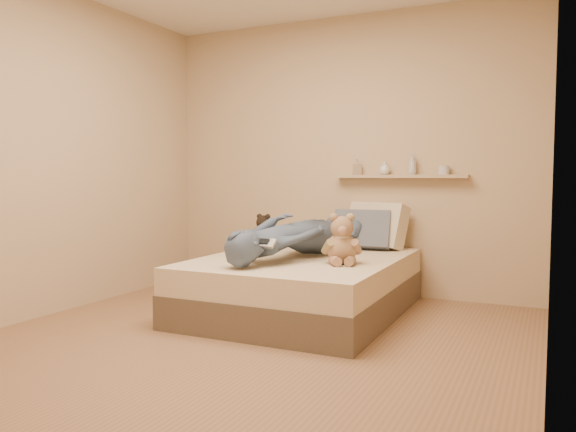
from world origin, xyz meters
The scene contains 10 objects.
room centered at (0.00, 0.00, 1.30)m, with size 3.80×3.80×3.80m.
bed centered at (0.00, 0.93, 0.22)m, with size 1.50×1.90×0.45m.
game_console centered at (-0.07, 0.37, 0.62)m, with size 0.20×0.09×0.07m.
teddy_bear centered at (0.40, 0.74, 0.61)m, with size 0.30×0.31×0.38m.
dark_plush centered at (-0.57, 1.34, 0.58)m, with size 0.20×0.20×0.31m.
pillow_cream centered at (0.36, 1.76, 0.65)m, with size 0.55×0.16×0.40m, color #C6B39C.
pillow_grey centered at (0.27, 1.62, 0.62)m, with size 0.50×0.14×0.34m, color slate.
person centered at (-0.05, 0.85, 0.63)m, with size 0.55×1.50×0.36m, color #404D64.
wall_shelf centered at (0.55, 1.84, 1.10)m, with size 1.20×0.12×0.03m, color tan.
shelf_bottles centered at (0.54, 1.84, 1.18)m, with size 0.87×0.13×0.19m.
Camera 1 is at (1.80, -3.17, 1.10)m, focal length 35.00 mm.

